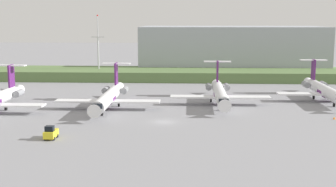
{
  "coord_description": "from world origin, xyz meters",
  "views": [
    {
      "loc": [
        4.83,
        -84.41,
        19.64
      ],
      "look_at": [
        0.0,
        15.28,
        3.0
      ],
      "focal_mm": 48.43,
      "sensor_mm": 36.0,
      "label": 1
    }
  ],
  "objects_px": {
    "regional_jet_third": "(109,97)",
    "regional_jet_fourth": "(220,93)",
    "regional_jet_fifth": "(324,90)",
    "baggage_tug": "(51,133)",
    "safety_cone_front_marker": "(334,118)",
    "antenna_mast": "(98,52)"
  },
  "relations": [
    {
      "from": "baggage_tug",
      "to": "safety_cone_front_marker",
      "type": "xyz_separation_m",
      "value": [
        51.26,
        17.12,
        -0.73
      ]
    },
    {
      "from": "regional_jet_third",
      "to": "regional_jet_fourth",
      "type": "bearing_deg",
      "value": 14.6
    },
    {
      "from": "regional_jet_fifth",
      "to": "antenna_mast",
      "type": "height_order",
      "value": "antenna_mast"
    },
    {
      "from": "baggage_tug",
      "to": "safety_cone_front_marker",
      "type": "relative_size",
      "value": 5.82
    },
    {
      "from": "antenna_mast",
      "to": "baggage_tug",
      "type": "distance_m",
      "value": 76.5
    },
    {
      "from": "baggage_tug",
      "to": "safety_cone_front_marker",
      "type": "distance_m",
      "value": 54.05
    },
    {
      "from": "antenna_mast",
      "to": "safety_cone_front_marker",
      "type": "height_order",
      "value": "antenna_mast"
    },
    {
      "from": "regional_jet_third",
      "to": "safety_cone_front_marker",
      "type": "distance_m",
      "value": 47.19
    },
    {
      "from": "antenna_mast",
      "to": "safety_cone_front_marker",
      "type": "xyz_separation_m",
      "value": [
        58.47,
        -58.65,
        -8.38
      ]
    },
    {
      "from": "safety_cone_front_marker",
      "to": "antenna_mast",
      "type": "bearing_deg",
      "value": 134.91
    },
    {
      "from": "regional_jet_fifth",
      "to": "baggage_tug",
      "type": "distance_m",
      "value": 66.97
    },
    {
      "from": "regional_jet_fourth",
      "to": "safety_cone_front_marker",
      "type": "height_order",
      "value": "regional_jet_fourth"
    },
    {
      "from": "regional_jet_fifth",
      "to": "baggage_tug",
      "type": "relative_size",
      "value": 9.69
    },
    {
      "from": "regional_jet_fourth",
      "to": "regional_jet_fifth",
      "type": "distance_m",
      "value": 25.92
    },
    {
      "from": "safety_cone_front_marker",
      "to": "regional_jet_fifth",
      "type": "bearing_deg",
      "value": 79.38
    },
    {
      "from": "regional_jet_third",
      "to": "regional_jet_fourth",
      "type": "relative_size",
      "value": 1.0
    },
    {
      "from": "regional_jet_third",
      "to": "regional_jet_fourth",
      "type": "height_order",
      "value": "same"
    },
    {
      "from": "regional_jet_third",
      "to": "regional_jet_fifth",
      "type": "xyz_separation_m",
      "value": [
        50.16,
        11.72,
        0.0
      ]
    },
    {
      "from": "regional_jet_fifth",
      "to": "baggage_tug",
      "type": "xyz_separation_m",
      "value": [
        -55.17,
        -37.94,
        -1.53
      ]
    },
    {
      "from": "regional_jet_third",
      "to": "regional_jet_fifth",
      "type": "height_order",
      "value": "same"
    },
    {
      "from": "regional_jet_third",
      "to": "baggage_tug",
      "type": "bearing_deg",
      "value": -100.81
    },
    {
      "from": "regional_jet_fourth",
      "to": "safety_cone_front_marker",
      "type": "relative_size",
      "value": 56.36
    }
  ]
}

